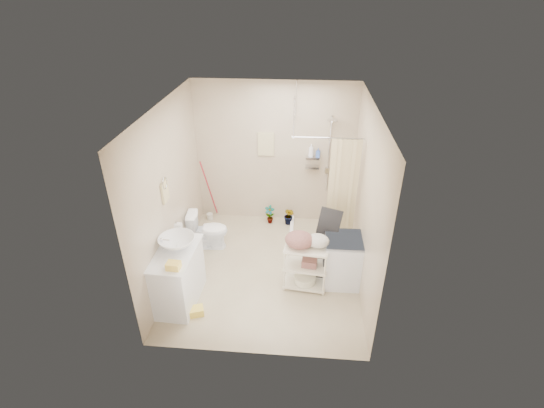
{
  "coord_description": "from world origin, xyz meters",
  "views": [
    {
      "loc": [
        0.5,
        -4.86,
        3.99
      ],
      "look_at": [
        0.07,
        0.25,
        1.06
      ],
      "focal_mm": 26.0,
      "sensor_mm": 36.0,
      "label": 1
    }
  ],
  "objects": [
    {
      "name": "potted_plant_a",
      "position": [
        -0.07,
        1.39,
        0.18
      ],
      "size": [
        0.2,
        0.15,
        0.36
      ],
      "primitive_type": "imported",
      "rotation": [
        0.0,
        0.0,
        -0.11
      ],
      "color": "maroon",
      "rests_on": "ground"
    },
    {
      "name": "wall_right",
      "position": [
        1.4,
        0.0,
        1.3
      ],
      "size": [
        0.04,
        3.2,
        2.6
      ],
      "primitive_type": "cube",
      "color": "#C2B096",
      "rests_on": "ground"
    },
    {
      "name": "shampoo_bottle_b",
      "position": [
        0.76,
        1.53,
        1.4
      ],
      "size": [
        0.08,
        0.08,
        0.15
      ],
      "primitive_type": "imported",
      "rotation": [
        0.0,
        0.0,
        -0.12
      ],
      "color": "#3859AF",
      "rests_on": "shower"
    },
    {
      "name": "sink",
      "position": [
        -1.14,
        -0.66,
        0.92
      ],
      "size": [
        0.51,
        0.51,
        0.17
      ],
      "primitive_type": "imported",
      "rotation": [
        0.0,
        0.0,
        0.05
      ],
      "color": "silver",
      "rests_on": "vanity"
    },
    {
      "name": "hanging_towel",
      "position": [
        -0.15,
        1.58,
        1.5
      ],
      "size": [
        0.28,
        0.03,
        0.42
      ],
      "primitive_type": "cube",
      "color": "beige",
      "rests_on": "wall_back"
    },
    {
      "name": "vanity",
      "position": [
        -1.16,
        -0.76,
        0.42
      ],
      "size": [
        0.58,
        0.98,
        0.84
      ],
      "primitive_type": "cube",
      "rotation": [
        0.0,
        0.0,
        -0.05
      ],
      "color": "silver",
      "rests_on": "ground"
    },
    {
      "name": "tp_holder",
      "position": [
        -1.36,
        0.05,
        0.72
      ],
      "size": [
        0.08,
        0.12,
        0.14
      ],
      "primitive_type": null,
      "color": "white",
      "rests_on": "wall_left"
    },
    {
      "name": "shampoo_bottle_a",
      "position": [
        0.64,
        1.52,
        1.43
      ],
      "size": [
        0.09,
        0.09,
        0.22
      ],
      "primitive_type": "imported",
      "rotation": [
        0.0,
        0.0,
        -0.03
      ],
      "color": "white",
      "rests_on": "shower"
    },
    {
      "name": "shower",
      "position": [
        0.85,
        1.05,
        1.05
      ],
      "size": [
        1.1,
        1.1,
        2.1
      ],
      "primitive_type": null,
      "color": "white",
      "rests_on": "ground"
    },
    {
      "name": "mop",
      "position": [
        -1.23,
        1.43,
        0.62
      ],
      "size": [
        0.12,
        0.12,
        1.24
      ],
      "primitive_type": null,
      "rotation": [
        0.0,
        0.0,
        -0.03
      ],
      "color": "#A41F2E",
      "rests_on": "ground"
    },
    {
      "name": "wall_back",
      "position": [
        0.0,
        1.6,
        1.3
      ],
      "size": [
        2.8,
        0.04,
        2.6
      ],
      "primitive_type": "cube",
      "color": "#C2B096",
      "rests_on": "ground"
    },
    {
      "name": "floor_basket",
      "position": [
        -0.86,
        -1.02,
        0.08
      ],
      "size": [
        0.34,
        0.3,
        0.15
      ],
      "primitive_type": "cube",
      "rotation": [
        0.0,
        0.0,
        0.34
      ],
      "color": "yellow",
      "rests_on": "ground"
    },
    {
      "name": "ironing_board",
      "position": [
        0.87,
        -0.02,
        0.57
      ],
      "size": [
        0.33,
        0.14,
        1.14
      ],
      "primitive_type": null,
      "rotation": [
        0.0,
        0.0,
        -0.14
      ],
      "color": "black",
      "rests_on": "ground"
    },
    {
      "name": "towel_ring",
      "position": [
        -1.38,
        -0.2,
        1.47
      ],
      "size": [
        0.04,
        0.22,
        0.34
      ],
      "primitive_type": null,
      "color": "#D5C586",
      "rests_on": "wall_left"
    },
    {
      "name": "floor",
      "position": [
        0.0,
        0.0,
        0.0
      ],
      "size": [
        3.2,
        3.2,
        0.0
      ],
      "primitive_type": "plane",
      "color": "#C0B190",
      "rests_on": "ground"
    },
    {
      "name": "potted_plant_b",
      "position": [
        0.29,
        1.37,
        0.18
      ],
      "size": [
        0.26,
        0.25,
        0.36
      ],
      "primitive_type": "imported",
      "rotation": [
        0.0,
        0.0,
        -0.71
      ],
      "color": "brown",
      "rests_on": "ground"
    },
    {
      "name": "ceiling",
      "position": [
        0.0,
        0.0,
        2.6
      ],
      "size": [
        2.8,
        3.2,
        0.04
      ],
      "primitive_type": "cube",
      "color": "silver",
      "rests_on": "ground"
    },
    {
      "name": "counter_basket",
      "position": [
        -1.06,
        -1.09,
        0.89
      ],
      "size": [
        0.18,
        0.14,
        0.09
      ],
      "primitive_type": "cube",
      "rotation": [
        0.0,
        0.0,
        -0.06
      ],
      "color": "#F8D254",
      "rests_on": "vanity"
    },
    {
      "name": "wall_front",
      "position": [
        0.0,
        -1.6,
        1.3
      ],
      "size": [
        2.8,
        0.04,
        2.6
      ],
      "primitive_type": "cube",
      "color": "#C2B096",
      "rests_on": "ground"
    },
    {
      "name": "washing_machine",
      "position": [
        1.14,
        -0.15,
        0.39
      ],
      "size": [
        0.53,
        0.55,
        0.77
      ],
      "primitive_type": "cube",
      "rotation": [
        0.0,
        0.0,
        0.01
      ],
      "color": "silver",
      "rests_on": "ground"
    },
    {
      "name": "laundry_rack",
      "position": [
        0.6,
        -0.31,
        0.43
      ],
      "size": [
        0.65,
        0.43,
        0.85
      ],
      "primitive_type": null,
      "rotation": [
        0.0,
        0.0,
        -0.11
      ],
      "color": "beige",
      "rests_on": "ground"
    },
    {
      "name": "wall_left",
      "position": [
        -1.4,
        0.0,
        1.3
      ],
      "size": [
        0.04,
        3.2,
        2.6
      ],
      "primitive_type": "cube",
      "color": "#C2B096",
      "rests_on": "ground"
    },
    {
      "name": "toilet",
      "position": [
        -1.04,
        0.56,
        0.33
      ],
      "size": [
        0.68,
        0.42,
        0.66
      ],
      "primitive_type": "imported",
      "rotation": [
        0.0,
        0.0,
        1.65
      ],
      "color": "white",
      "rests_on": "ground"
    }
  ]
}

